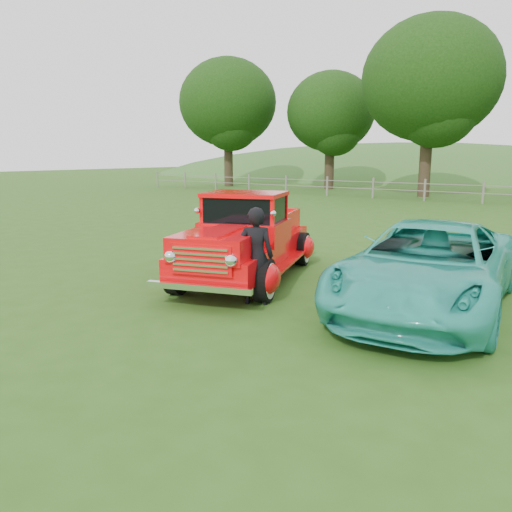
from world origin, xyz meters
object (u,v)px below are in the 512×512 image
Objects in this scene: tree_far_west at (228,103)px; tree_mid_west at (331,112)px; tree_near_west at (431,80)px; man at (256,256)px; teal_sedan at (429,267)px; red_pickup at (246,240)px.

tree_far_west is 1.17× the size of tree_mid_west.
tree_near_west is 25.27m from man.
tree_far_west is at bearing -165.96° from tree_mid_west.
man reaches higher than teal_sedan.
tree_far_west reaches higher than tree_mid_west.
tree_mid_west is at bearing 159.44° from tree_near_west.
red_pickup is 3.68m from teal_sedan.
tree_far_west is 33.02m from man.
man is at bearing -66.43° from red_pickup.
man is at bearing -64.91° from tree_mid_west.
tree_far_west is 33.66m from teal_sedan.
tree_near_west is 6.26× the size of man.
tree_far_west is at bearing 128.87° from teal_sedan.
tree_far_west reaches higher than teal_sedan.
tree_near_west reaches higher than tree_far_west.
tree_far_west reaches higher than man.
tree_mid_west is 5.08× the size of man.
teal_sedan is (15.17, -25.72, -4.84)m from tree_mid_west.
man is (-2.49, -1.38, 0.12)m from teal_sedan.
tree_near_west is at bearing 80.41° from red_pickup.
tree_far_west is 1.88× the size of red_pickup.
red_pickup is (3.49, -22.77, -6.00)m from tree_near_west.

